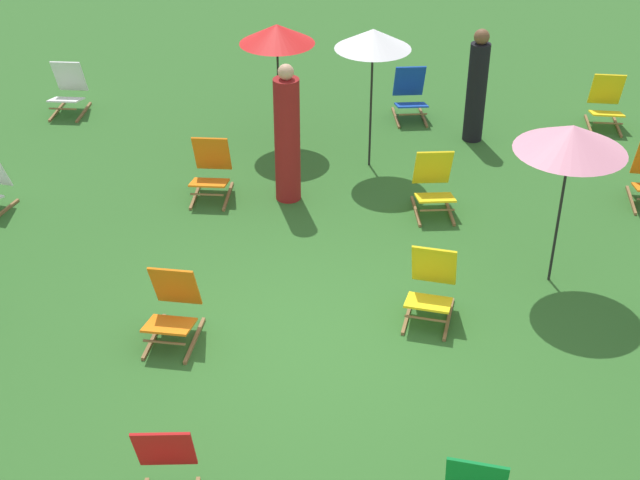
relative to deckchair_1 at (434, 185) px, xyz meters
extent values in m
plane|color=#2D6026|center=(-1.43, -2.80, -0.37)|extent=(40.00, 40.00, 0.00)
cube|color=#148C38|center=(-0.10, -5.19, 0.18)|extent=(0.52, 0.34, 0.57)
cube|color=olive|center=(-0.21, -0.07, -0.35)|extent=(0.10, 0.76, 0.04)
cube|color=olive|center=(0.22, -0.04, -0.35)|extent=(0.10, 0.76, 0.04)
cube|color=yellow|center=(0.01, -0.15, -0.10)|extent=(0.51, 0.47, 0.13)
cube|color=yellow|center=(-0.01, 0.15, 0.18)|extent=(0.50, 0.28, 0.57)
cylinder|color=olive|center=(0.03, -0.35, -0.17)|extent=(0.44, 0.06, 0.03)
cube|color=red|center=(-2.60, -4.95, 0.18)|extent=(0.49, 0.27, 0.57)
cube|color=olive|center=(-3.14, -2.80, -0.35)|extent=(0.13, 0.76, 0.04)
cube|color=olive|center=(-2.71, -2.85, -0.35)|extent=(0.13, 0.76, 0.04)
cube|color=orange|center=(-2.94, -2.93, -0.10)|extent=(0.53, 0.49, 0.13)
cube|color=orange|center=(-2.90, -2.63, 0.18)|extent=(0.51, 0.30, 0.57)
cylinder|color=olive|center=(-2.96, -3.13, -0.17)|extent=(0.44, 0.08, 0.03)
cube|color=olive|center=(-3.16, 0.28, -0.35)|extent=(0.07, 0.76, 0.04)
cube|color=olive|center=(-2.72, 0.26, -0.35)|extent=(0.07, 0.76, 0.04)
cube|color=orange|center=(-2.94, 0.17, -0.10)|extent=(0.50, 0.45, 0.13)
cube|color=orange|center=(-2.93, 0.47, 0.18)|extent=(0.49, 0.27, 0.57)
cylinder|color=olive|center=(-2.95, -0.03, -0.17)|extent=(0.44, 0.05, 0.03)
cube|color=olive|center=(2.66, 2.71, -0.35)|extent=(0.10, 0.76, 0.04)
cube|color=olive|center=(3.10, 2.67, -0.35)|extent=(0.10, 0.76, 0.04)
cube|color=yellow|center=(2.87, 2.59, -0.10)|extent=(0.52, 0.47, 0.13)
cube|color=yellow|center=(2.90, 2.89, 0.18)|extent=(0.50, 0.29, 0.57)
cylinder|color=olive|center=(2.86, 2.39, -0.17)|extent=(0.44, 0.07, 0.03)
cube|color=olive|center=(-5.82, 3.00, -0.35)|extent=(0.07, 0.76, 0.04)
cube|color=olive|center=(-5.38, 2.98, -0.35)|extent=(0.07, 0.76, 0.04)
cube|color=white|center=(-5.60, 2.89, -0.10)|extent=(0.50, 0.45, 0.13)
cube|color=white|center=(-5.59, 3.19, 0.18)|extent=(0.49, 0.27, 0.57)
cylinder|color=olive|center=(-5.61, 2.69, -0.17)|extent=(0.44, 0.05, 0.03)
cube|color=olive|center=(-0.44, -2.31, -0.35)|extent=(0.20, 0.75, 0.04)
cube|color=olive|center=(-0.01, -2.41, -0.35)|extent=(0.20, 0.75, 0.04)
cube|color=yellow|center=(-0.25, -2.46, -0.10)|extent=(0.56, 0.53, 0.13)
cube|color=yellow|center=(-0.18, -2.16, 0.18)|extent=(0.52, 0.34, 0.57)
cylinder|color=olive|center=(-0.29, -2.65, -0.17)|extent=(0.44, 0.12, 0.03)
cube|color=olive|center=(2.68, 0.31, -0.35)|extent=(0.12, 0.76, 0.04)
cube|color=olive|center=(-5.62, -0.28, -0.35)|extent=(0.25, 0.74, 0.04)
cube|color=olive|center=(-0.35, 2.92, -0.35)|extent=(0.11, 0.76, 0.04)
cube|color=olive|center=(0.09, 2.96, -0.35)|extent=(0.11, 0.76, 0.04)
cube|color=#1947B7|center=(-0.12, 2.84, -0.10)|extent=(0.52, 0.48, 0.13)
cube|color=#1947B7|center=(-0.15, 3.14, 0.18)|extent=(0.50, 0.29, 0.57)
cylinder|color=olive|center=(-0.10, 2.64, -0.17)|extent=(0.44, 0.07, 0.03)
cylinder|color=black|center=(-0.80, 1.29, 0.62)|extent=(0.03, 0.03, 1.98)
cone|color=white|center=(-0.80, 1.29, 1.50)|extent=(1.04, 1.04, 0.27)
cylinder|color=black|center=(1.23, -1.58, 0.59)|extent=(0.03, 0.03, 1.92)
cone|color=pink|center=(1.23, -1.58, 1.43)|extent=(1.21, 1.21, 0.29)
cylinder|color=black|center=(-2.14, 2.02, 0.53)|extent=(0.03, 0.03, 1.79)
cone|color=red|center=(-2.14, 2.02, 1.31)|extent=(1.08, 1.08, 0.28)
cylinder|color=black|center=(0.78, 2.19, 0.38)|extent=(0.34, 0.34, 1.50)
sphere|color=brown|center=(0.78, 2.19, 1.24)|extent=(0.23, 0.23, 0.23)
cylinder|color=maroon|center=(-1.90, 0.28, 0.48)|extent=(0.42, 0.42, 1.69)
sphere|color=tan|center=(-1.90, 0.28, 1.41)|extent=(0.20, 0.20, 0.20)
camera|label=1|loc=(-1.18, -10.14, 5.43)|focal=49.79mm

